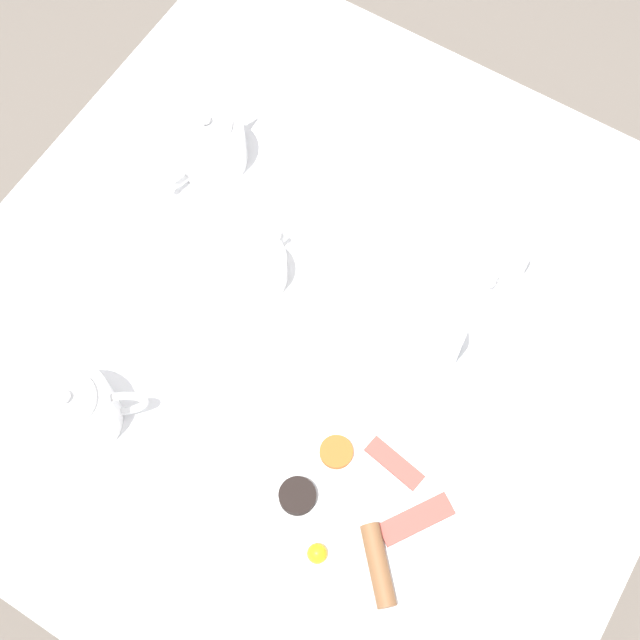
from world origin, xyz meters
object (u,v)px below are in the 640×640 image
(teacup_with_saucer_left, at_px, (256,270))
(breakfast_plate, at_px, (355,512))
(creamer_jug, at_px, (507,258))
(teapot_near, at_px, (76,410))
(spoon_for_tea, at_px, (334,209))
(fork_by_plate, at_px, (595,189))
(water_glass_tall, at_px, (438,339))
(knife_by_plate, at_px, (563,471))
(teapot_far, at_px, (209,143))

(teacup_with_saucer_left, bearing_deg, breakfast_plate, 53.83)
(creamer_jug, bearing_deg, teapot_near, -36.71)
(spoon_for_tea, bearing_deg, fork_by_plate, 126.97)
(teacup_with_saucer_left, xyz_separation_m, water_glass_tall, (-0.03, 0.27, 0.02))
(teapot_near, relative_size, teacup_with_saucer_left, 1.07)
(breakfast_plate, distance_m, fork_by_plate, 0.61)
(water_glass_tall, bearing_deg, knife_by_plate, 75.62)
(fork_by_plate, bearing_deg, water_glass_tall, -12.54)
(water_glass_tall, bearing_deg, breakfast_plate, 4.88)
(breakfast_plate, distance_m, water_glass_tall, 0.25)
(water_glass_tall, relative_size, creamer_jug, 1.21)
(teapot_near, bearing_deg, fork_by_plate, -162.62)
(breakfast_plate, relative_size, teacup_with_saucer_left, 2.08)
(teacup_with_saucer_left, relative_size, water_glass_tall, 1.46)
(teapot_far, bearing_deg, water_glass_tall, -92.55)
(teapot_near, xyz_separation_m, fork_by_plate, (-0.69, 0.43, -0.04))
(teapot_far, relative_size, creamer_jug, 2.32)
(teacup_with_saucer_left, xyz_separation_m, fork_by_plate, (-0.40, 0.35, -0.03))
(fork_by_plate, height_order, knife_by_plate, same)
(teacup_with_saucer_left, distance_m, fork_by_plate, 0.53)
(breakfast_plate, xyz_separation_m, fork_by_plate, (-0.61, 0.06, -0.01))
(teapot_near, distance_m, teacup_with_saucer_left, 0.31)
(teapot_near, distance_m, teapot_far, 0.44)
(creamer_jug, distance_m, fork_by_plate, 0.20)
(teacup_with_saucer_left, relative_size, knife_by_plate, 0.82)
(teapot_far, distance_m, fork_by_plate, 0.59)
(knife_by_plate, bearing_deg, fork_by_plate, -160.76)
(teapot_near, distance_m, fork_by_plate, 0.82)
(teapot_far, height_order, creamer_jug, teapot_far)
(knife_by_plate, height_order, spoon_for_tea, same)
(teapot_far, height_order, spoon_for_tea, teapot_far)
(knife_by_plate, bearing_deg, teacup_with_saucer_left, -92.65)
(breakfast_plate, xyz_separation_m, teapot_far, (-0.35, -0.46, 0.04))
(knife_by_plate, bearing_deg, teapot_near, -64.51)
(fork_by_plate, distance_m, spoon_for_tea, 0.40)
(teacup_with_saucer_left, bearing_deg, teapot_far, -128.04)
(teapot_far, bearing_deg, knife_by_plate, -93.18)
(teapot_near, xyz_separation_m, teacup_with_saucer_left, (-0.30, 0.08, -0.02))
(teacup_with_saucer_left, distance_m, creamer_jug, 0.36)
(breakfast_plate, height_order, fork_by_plate, breakfast_plate)
(creamer_jug, height_order, fork_by_plate, creamer_jug)
(teapot_near, xyz_separation_m, teapot_far, (-0.43, -0.09, 0.00))
(breakfast_plate, height_order, knife_by_plate, breakfast_plate)
(teapot_near, distance_m, water_glass_tall, 0.49)
(teapot_far, relative_size, knife_by_plate, 1.08)
(teapot_far, bearing_deg, teacup_with_saucer_left, -118.07)
(teapot_near, distance_m, creamer_jug, 0.63)
(teapot_near, xyz_separation_m, spoon_for_tea, (-0.46, 0.12, -0.04))
(fork_by_plate, bearing_deg, teapot_far, -63.35)
(creamer_jug, height_order, knife_by_plate, creamer_jug)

